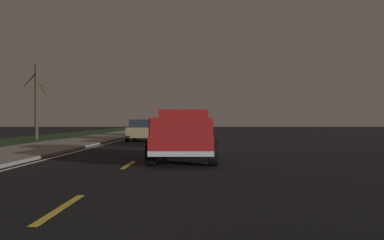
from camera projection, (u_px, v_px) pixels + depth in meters
ground at (165, 141)px, 29.25m from camera, size 144.00×144.00×0.00m
sidewalk_shoulder at (84, 140)px, 29.31m from camera, size 108.00×4.00×0.12m
grass_verge at (13, 141)px, 29.37m from camera, size 108.00×6.00×0.01m
lane_markings at (133, 140)px, 31.21m from camera, size 108.00×3.54×0.01m
pickup_truck at (183, 135)px, 15.52m from camera, size 5.43×2.30×1.87m
sedan_red at (193, 127)px, 43.56m from camera, size 4.41×2.03×1.54m
sedan_silver at (152, 128)px, 37.85m from camera, size 4.45×2.10×1.54m
sedan_white at (188, 132)px, 23.52m from camera, size 4.43×2.06×1.54m
sedan_tan at (143, 130)px, 30.26m from camera, size 4.43×2.08×1.54m
bare_tree_far at (37, 100)px, 32.12m from camera, size 0.83×1.91×5.77m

